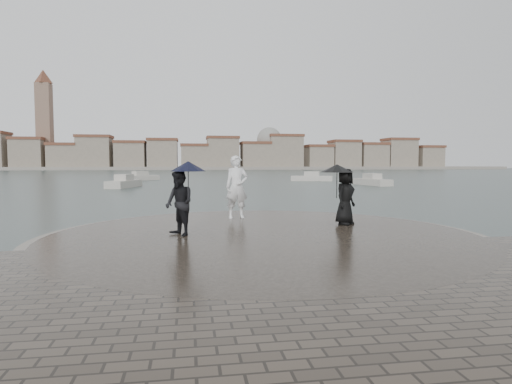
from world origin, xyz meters
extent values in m
plane|color=#2B3835|center=(0.00, 0.00, 0.00)|extent=(400.00, 400.00, 0.00)
cylinder|color=gray|center=(0.00, 3.50, 0.16)|extent=(12.50, 12.50, 0.32)
cylinder|color=#2D261E|center=(0.00, 3.50, 0.18)|extent=(11.90, 11.90, 0.36)
imported|color=white|center=(-0.36, 6.98, 1.49)|extent=(0.87, 0.62, 2.26)
imported|color=black|center=(-2.32, 3.50, 1.25)|extent=(1.04, 1.10, 1.79)
cylinder|color=black|center=(-2.07, 3.60, 1.71)|extent=(0.02, 0.02, 0.90)
cone|color=black|center=(-2.07, 3.60, 2.26)|extent=(1.01, 1.01, 0.28)
imported|color=black|center=(2.93, 4.87, 1.27)|extent=(1.04, 1.03, 1.81)
cylinder|color=black|center=(2.68, 4.97, 1.66)|extent=(0.02, 0.02, 0.90)
cone|color=black|center=(2.68, 4.97, 2.18)|extent=(1.09, 1.09, 0.26)
cube|color=gray|center=(0.00, 163.00, 0.60)|extent=(260.00, 20.00, 1.20)
cube|color=gray|center=(-60.00, 160.00, 5.50)|extent=(11.00, 10.00, 11.00)
cube|color=brown|center=(-60.00, 160.00, 11.50)|extent=(11.60, 10.60, 1.00)
cube|color=gray|center=(-48.00, 160.00, 4.50)|extent=(10.00, 10.00, 9.00)
cube|color=brown|center=(-48.00, 160.00, 9.50)|extent=(10.60, 10.60, 1.00)
cube|color=gray|center=(-37.00, 160.00, 6.00)|extent=(12.00, 10.00, 12.00)
cube|color=brown|center=(-37.00, 160.00, 12.50)|extent=(12.60, 10.60, 1.00)
cube|color=gray|center=(-24.00, 160.00, 5.00)|extent=(11.00, 10.00, 10.00)
cube|color=brown|center=(-24.00, 160.00, 10.50)|extent=(11.60, 10.60, 1.00)
cube|color=gray|center=(-12.00, 160.00, 5.50)|extent=(11.00, 10.00, 11.00)
cube|color=brown|center=(-12.00, 160.00, 11.50)|extent=(11.60, 10.60, 1.00)
cube|color=gray|center=(0.00, 160.00, 4.50)|extent=(10.00, 10.00, 9.00)
cube|color=brown|center=(0.00, 160.00, 9.50)|extent=(10.60, 10.60, 1.00)
cube|color=gray|center=(11.00, 160.00, 6.00)|extent=(12.00, 10.00, 12.00)
cube|color=brown|center=(11.00, 160.00, 12.50)|extent=(12.60, 10.60, 1.00)
cube|color=gray|center=(24.00, 160.00, 5.00)|extent=(11.00, 10.00, 10.00)
cube|color=brown|center=(24.00, 160.00, 10.50)|extent=(11.60, 10.60, 1.00)
cube|color=gray|center=(36.00, 160.00, 6.50)|extent=(13.00, 10.00, 13.00)
cube|color=brown|center=(36.00, 160.00, 13.50)|extent=(13.60, 10.60, 1.00)
cube|color=gray|center=(50.00, 160.00, 4.50)|extent=(10.00, 10.00, 9.00)
cube|color=brown|center=(50.00, 160.00, 9.50)|extent=(10.60, 10.60, 1.00)
cube|color=gray|center=(61.00, 160.00, 5.50)|extent=(11.00, 10.00, 11.00)
cube|color=brown|center=(61.00, 160.00, 11.50)|extent=(11.60, 10.60, 1.00)
cube|color=gray|center=(73.00, 160.00, 5.00)|extent=(11.00, 10.00, 10.00)
cube|color=brown|center=(73.00, 160.00, 10.50)|extent=(11.60, 10.60, 1.00)
cube|color=gray|center=(85.00, 160.00, 6.00)|extent=(12.00, 10.00, 12.00)
cube|color=brown|center=(85.00, 160.00, 12.50)|extent=(12.60, 10.60, 1.00)
cube|color=gray|center=(98.00, 160.00, 4.50)|extent=(10.00, 10.00, 9.00)
cube|color=brown|center=(98.00, 160.00, 9.50)|extent=(10.60, 10.60, 1.00)
cube|color=#846654|center=(-55.00, 162.00, 16.00)|extent=(5.00, 5.00, 32.00)
cone|color=brown|center=(-55.00, 162.00, 34.50)|extent=(6.80, 6.80, 5.00)
sphere|color=gray|center=(30.00, 162.00, 12.00)|extent=(10.00, 10.00, 10.00)
cube|color=#BDB6AA|center=(-8.36, 35.04, 0.25)|extent=(2.94, 5.73, 0.90)
cube|color=#BDB6AA|center=(-8.36, 35.04, 0.85)|extent=(1.67, 2.24, 0.90)
cube|color=#BDB6AA|center=(-8.88, 53.68, 0.25)|extent=(5.23, 4.78, 0.90)
cube|color=#BDB6AA|center=(-8.88, 53.68, 0.85)|extent=(2.30, 2.21, 0.90)
cube|color=#BDB6AA|center=(17.55, 35.47, 0.25)|extent=(2.36, 5.67, 0.90)
cube|color=#BDB6AA|center=(17.55, 35.47, 0.85)|extent=(1.47, 2.15, 0.90)
cube|color=#BDB6AA|center=(14.32, 47.59, 0.25)|extent=(5.72, 3.35, 0.90)
cube|color=#BDB6AA|center=(14.32, 47.59, 0.85)|extent=(2.29, 1.80, 0.90)
camera|label=1|loc=(-2.05, -8.29, 2.33)|focal=30.00mm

